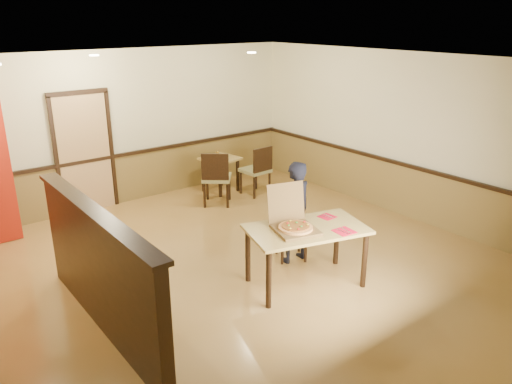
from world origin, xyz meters
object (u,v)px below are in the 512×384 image
Objects in this scene: side_chair_right at (258,169)px; condiment at (218,155)px; side_chair_left at (216,176)px; diner_chair at (290,227)px; main_table at (306,236)px; side_table at (220,166)px; diner at (294,212)px; pizza_box at (294,225)px.

side_chair_right is 0.84m from condiment.
diner_chair is at bearing 122.15° from side_chair_left.
main_table is 3.52m from side_chair_right.
side_table is 0.24m from condiment.
side_chair_right is at bearing -141.16° from side_chair_left.
side_chair_right reaches higher than main_table.
main_table is at bearing 117.09° from side_chair_left.
side_table is 0.50× the size of diner.
pizza_box is (-0.17, 0.06, 0.18)m from main_table.
condiment reaches higher than main_table.
side_chair_left is 0.69× the size of diner.
condiment is at bearing 89.14° from main_table.
pizza_box is (-0.87, -3.06, 0.31)m from side_chair_left.
diner reaches higher than side_chair_right.
side_chair_left is 3.20m from pizza_box.
condiment is (1.32, 3.69, -0.11)m from pizza_box.
condiment is at bearing -103.39° from diner.
side_chair_left is 1.44× the size of pizza_box.
diner is (0.33, 0.59, 0.05)m from main_table.
diner reaches higher than side_table.
pizza_box is at bearing -110.40° from side_table.
diner is at bearing 121.41° from side_chair_left.
main_table is 0.25m from pizza_box.
diner_chair is at bearing 78.64° from main_table.
side_chair_left reaches higher than diner_chair.
side_chair_right is 0.66× the size of diner.
diner_chair is 3.13m from condiment.
condiment is at bearing 86.43° from pizza_box.
side_chair_right is 0.77m from side_table.
pizza_box is at bearing 178.34° from main_table.
side_table is at bearing 88.47° from main_table.
diner_chair is at bearing -105.18° from side_table.
pizza_box is (-1.82, -3.05, 0.34)m from side_chair_right.
main_table is at bearing -107.76° from side_table.
side_chair_left is at bearing -97.01° from diner.
diner is at bearing -83.98° from diner_chair.
condiment is at bearing 155.17° from side_table.
side_table is (0.50, 0.61, -0.04)m from side_chair_left.
side_chair_right is at bearing -53.87° from side_table.
side_table is (0.81, 3.00, 0.06)m from diner_chair.
pizza_box is at bearing 48.36° from diner.
side_chair_right is (1.27, 2.38, 0.08)m from diner_chair.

